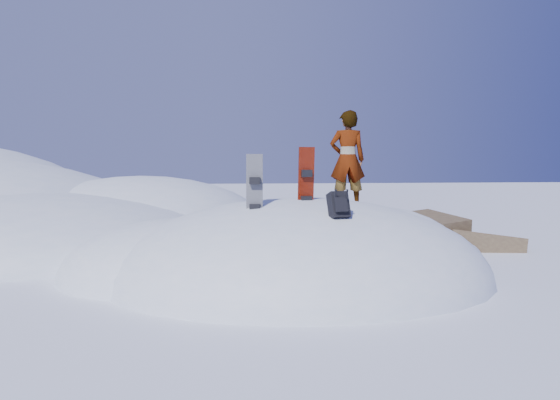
{
  "coord_description": "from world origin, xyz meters",
  "views": [
    {
      "loc": [
        -1.91,
        -9.73,
        2.04
      ],
      "look_at": [
        -0.33,
        0.3,
        1.44
      ],
      "focal_mm": 35.0,
      "sensor_mm": 36.0,
      "label": 1
    }
  ],
  "objects": [
    {
      "name": "snowboard_dark",
      "position": [
        -0.93,
        -0.8,
        1.56
      ],
      "size": [
        0.29,
        0.2,
        1.46
      ],
      "rotation": [
        0.0,
        0.0,
        -0.19
      ],
      "color": "black",
      "rests_on": "snow_mound"
    },
    {
      "name": "snowboard_red",
      "position": [
        0.03,
        -0.37,
        1.66
      ],
      "size": [
        0.3,
        0.21,
        1.53
      ],
      "rotation": [
        0.0,
        0.0,
        0.12
      ],
      "color": "#A82008",
      "rests_on": "snow_mound"
    },
    {
      "name": "snow_mound",
      "position": [
        -0.17,
        0.24,
        0.0
      ],
      "size": [
        8.0,
        6.0,
        3.0
      ],
      "color": "silver",
      "rests_on": "ground"
    },
    {
      "name": "person",
      "position": [
        1.19,
        1.08,
        2.21
      ],
      "size": [
        0.77,
        0.55,
        1.98
      ],
      "primitive_type": "imported",
      "rotation": [
        0.0,
        0.0,
        3.03
      ],
      "color": "slate",
      "rests_on": "snow_mound"
    },
    {
      "name": "backpack",
      "position": [
        0.31,
        -1.52,
        1.46
      ],
      "size": [
        0.35,
        0.41,
        0.49
      ],
      "rotation": [
        0.0,
        0.0,
        0.19
      ],
      "color": "black",
      "rests_on": "snow_mound"
    },
    {
      "name": "gear_pile",
      "position": [
        -2.25,
        -1.24,
        0.11
      ],
      "size": [
        0.85,
        0.64,
        0.23
      ],
      "rotation": [
        0.0,
        0.0,
        0.06
      ],
      "color": "black",
      "rests_on": "ground"
    },
    {
      "name": "rock_outcrop",
      "position": [
        3.72,
        3.01,
        0.01
      ],
      "size": [
        4.68,
        4.41,
        1.68
      ],
      "color": "brown",
      "rests_on": "ground"
    },
    {
      "name": "ground",
      "position": [
        0.0,
        0.0,
        0.0
      ],
      "size": [
        120.0,
        120.0,
        0.0
      ],
      "primitive_type": "plane",
      "color": "white",
      "rests_on": "ground"
    }
  ]
}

